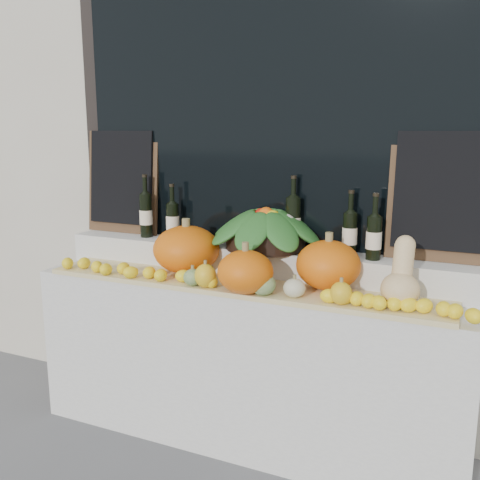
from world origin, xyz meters
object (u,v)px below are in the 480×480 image
butternut_squash (401,279)px  pumpkin_left (186,249)px  pumpkin_right (328,265)px  produce_bowl (266,228)px  wine_bottle_tall (293,222)px

butternut_squash → pumpkin_left: bearing=175.1°
pumpkin_left → pumpkin_right: bearing=0.7°
pumpkin_right → butternut_squash: size_ratio=1.04×
butternut_squash → pumpkin_right: bearing=163.1°
butternut_squash → produce_bowl: (-0.74, 0.27, 0.13)m
butternut_squash → wine_bottle_tall: size_ratio=0.77×
pumpkin_left → wine_bottle_tall: wine_bottle_tall is taller
wine_bottle_tall → butternut_squash: bearing=-27.4°
pumpkin_left → produce_bowl: (0.39, 0.17, 0.12)m
pumpkin_left → butternut_squash: bearing=-4.9°
pumpkin_right → produce_bowl: (-0.39, 0.16, 0.12)m
pumpkin_left → butternut_squash: butternut_squash is taller
pumpkin_right → butternut_squash: butternut_squash is taller
produce_bowl → butternut_squash: bearing=-19.8°
pumpkin_left → pumpkin_right: (0.78, 0.01, -0.01)m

